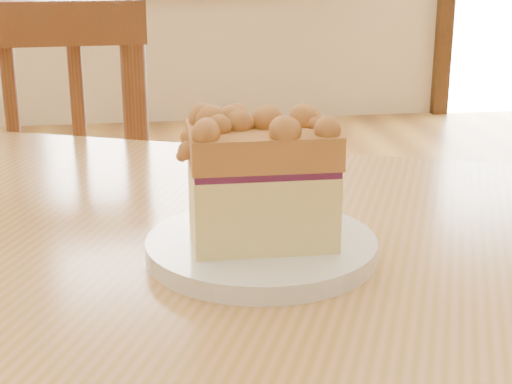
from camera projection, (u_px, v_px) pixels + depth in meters
cafe_table_main at (100, 356)px, 0.73m from camera, size 1.25×1.07×0.75m
cafe_chair_main at (38, 268)px, 1.33m from camera, size 0.44×0.44×0.94m
plate at (261, 248)px, 0.66m from camera, size 0.20×0.20×0.02m
cake_slice at (261, 175)px, 0.64m from camera, size 0.13×0.09×0.11m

